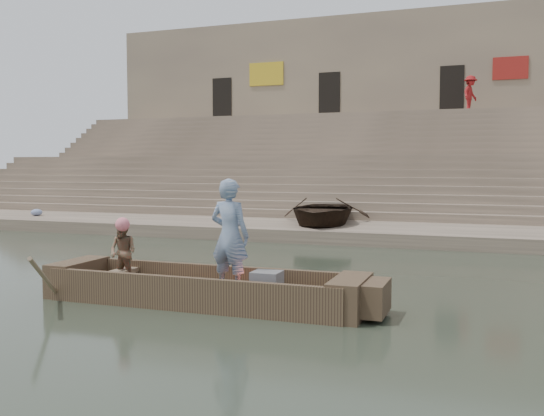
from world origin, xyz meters
The scene contains 14 objects.
ground centered at (0.00, 0.00, 0.00)m, with size 120.00×120.00×0.00m, color #2C3528.
lower_landing centered at (0.00, 8.00, 0.20)m, with size 32.00×4.00×0.40m, color gray.
mid_landing centered at (0.00, 15.50, 1.40)m, with size 32.00×3.00×2.80m, color gray.
upper_landing centered at (0.00, 22.50, 2.60)m, with size 32.00×3.00×5.20m, color gray.
ghat_steps centered at (0.00, 17.19, 1.80)m, with size 32.00×11.00×5.20m.
building_wall centered at (0.00, 26.50, 5.60)m, with size 32.00×5.07×11.20m.
main_rowboat centered at (2.47, -2.04, 0.11)m, with size 5.00×1.30×0.22m, color brown.
rowboat_trim centered at (2.68, -2.04, 0.31)m, with size 6.04×2.63×1.79m.
standing_man centered at (2.97, -2.01, 1.18)m, with size 0.70×0.46×1.91m, color navy.
rowing_man centered at (0.79, -1.88, 0.78)m, with size 0.54×0.42×1.12m, color #28784E.
television centered at (3.62, -2.04, 0.42)m, with size 0.46×0.42×0.40m.
beached_rowboat centered at (1.80, 8.21, 0.84)m, with size 3.05×4.27×0.88m, color #2D2116.
pedestrian centered at (6.03, 22.41, 6.14)m, with size 1.22×0.70×1.88m, color maroon.
cloth_bundles centered at (2.37, 7.33, 0.53)m, with size 19.99×1.40×0.26m.
Camera 1 is at (7.00, -11.14, 2.34)m, focal length 39.67 mm.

